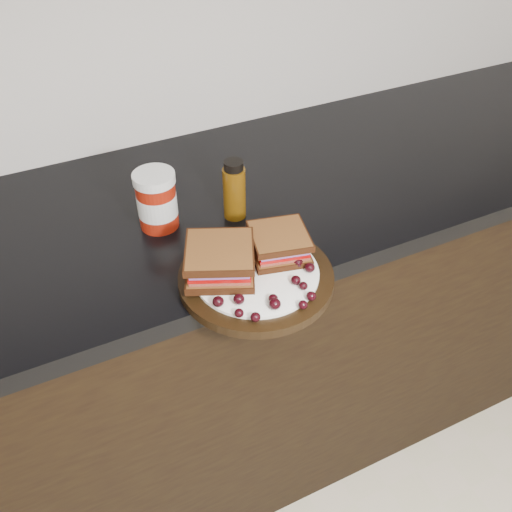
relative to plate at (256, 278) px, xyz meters
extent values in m
cube|color=black|center=(-0.06, 0.27, -0.48)|extent=(3.96, 0.58, 0.86)
cube|color=black|center=(-0.06, 0.27, -0.03)|extent=(3.98, 0.60, 0.04)
cylinder|color=black|center=(0.00, 0.00, 0.00)|extent=(0.28, 0.28, 0.02)
ellipsoid|color=black|center=(-0.09, -0.05, 0.02)|extent=(0.02, 0.02, 0.02)
ellipsoid|color=black|center=(-0.06, -0.06, 0.02)|extent=(0.02, 0.02, 0.02)
ellipsoid|color=black|center=(-0.07, -0.09, 0.02)|extent=(0.02, 0.02, 0.01)
ellipsoid|color=black|center=(-0.05, -0.11, 0.02)|extent=(0.02, 0.02, 0.02)
ellipsoid|color=black|center=(-0.01, -0.10, 0.02)|extent=(0.02, 0.02, 0.02)
ellipsoid|color=black|center=(-0.01, -0.08, 0.02)|extent=(0.02, 0.02, 0.02)
ellipsoid|color=black|center=(0.03, -0.12, 0.02)|extent=(0.02, 0.02, 0.02)
ellipsoid|color=black|center=(0.05, -0.10, 0.02)|extent=(0.02, 0.02, 0.02)
ellipsoid|color=black|center=(0.05, -0.08, 0.02)|extent=(0.02, 0.02, 0.01)
ellipsoid|color=black|center=(0.05, -0.06, 0.02)|extent=(0.02, 0.02, 0.02)
ellipsoid|color=black|center=(0.09, -0.04, 0.02)|extent=(0.02, 0.02, 0.02)
ellipsoid|color=black|center=(0.07, -0.02, 0.02)|extent=(0.02, 0.02, 0.02)
ellipsoid|color=black|center=(0.08, -0.01, 0.02)|extent=(0.02, 0.02, 0.02)
ellipsoid|color=black|center=(0.08, 0.03, 0.02)|extent=(0.02, 0.02, 0.02)
ellipsoid|color=black|center=(0.05, 0.04, 0.02)|extent=(0.02, 0.02, 0.02)
ellipsoid|color=black|center=(-0.02, 0.03, 0.02)|extent=(0.02, 0.02, 0.02)
ellipsoid|color=black|center=(-0.07, 0.04, 0.02)|extent=(0.02, 0.02, 0.02)
ellipsoid|color=black|center=(-0.06, 0.01, 0.02)|extent=(0.02, 0.02, 0.02)
ellipsoid|color=black|center=(-0.10, 0.00, 0.02)|extent=(0.02, 0.02, 0.02)
ellipsoid|color=black|center=(-0.09, 0.00, 0.02)|extent=(0.02, 0.02, 0.02)
ellipsoid|color=black|center=(-0.05, 0.01, 0.02)|extent=(0.02, 0.02, 0.02)
ellipsoid|color=black|center=(-0.05, 0.02, 0.02)|extent=(0.02, 0.02, 0.01)
ellipsoid|color=black|center=(-0.07, 0.00, 0.02)|extent=(0.02, 0.02, 0.02)
cylinder|color=maroon|center=(-0.10, 0.24, 0.05)|extent=(0.10, 0.10, 0.12)
cylinder|color=#533308|center=(0.05, 0.20, 0.06)|extent=(0.05, 0.05, 0.13)
camera|label=1|loc=(-0.33, -0.68, 0.69)|focal=40.00mm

